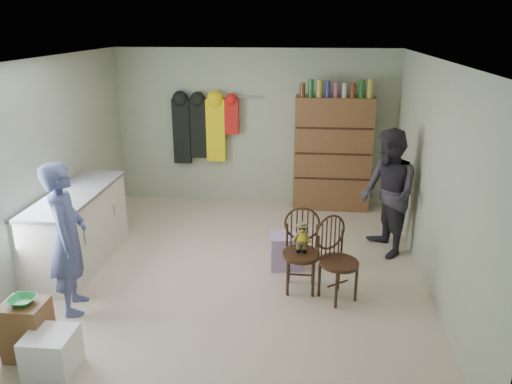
# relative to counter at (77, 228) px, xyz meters

# --- Properties ---
(ground_plane) EXTENTS (5.00, 5.00, 0.00)m
(ground_plane) POSITION_rel_counter_xyz_m (1.95, 0.00, -0.47)
(ground_plane) COLOR beige
(ground_plane) RESTS_ON ground
(room_walls) EXTENTS (5.00, 5.00, 5.00)m
(room_walls) POSITION_rel_counter_xyz_m (1.95, 0.53, 1.11)
(room_walls) COLOR #A8B195
(room_walls) RESTS_ON ground
(counter) EXTENTS (0.64, 1.86, 0.94)m
(counter) POSITION_rel_counter_xyz_m (0.00, 0.00, 0.00)
(counter) COLOR silver
(counter) RESTS_ON ground
(stool) EXTENTS (0.38, 0.32, 0.54)m
(stool) POSITION_rel_counter_xyz_m (0.34, -1.82, -0.20)
(stool) COLOR brown
(stool) RESTS_ON ground
(bowl) EXTENTS (0.23, 0.23, 0.06)m
(bowl) POSITION_rel_counter_xyz_m (0.34, -1.82, 0.10)
(bowl) COLOR green
(bowl) RESTS_ON stool
(plastic_tub) EXTENTS (0.41, 0.39, 0.38)m
(plastic_tub) POSITION_rel_counter_xyz_m (0.66, -2.01, -0.28)
(plastic_tub) COLOR white
(plastic_tub) RESTS_ON ground
(chair_front) EXTENTS (0.42, 0.42, 0.94)m
(chair_front) POSITION_rel_counter_xyz_m (2.76, -0.34, 0.06)
(chair_front) COLOR #392114
(chair_front) RESTS_ON ground
(chair_far) EXTENTS (0.58, 0.58, 0.93)m
(chair_far) POSITION_rel_counter_xyz_m (3.14, -0.50, 0.03)
(chair_far) COLOR #392114
(chair_far) RESTS_ON ground
(striped_bag) EXTENTS (0.43, 0.36, 0.42)m
(striped_bag) POSITION_rel_counter_xyz_m (2.58, 0.14, -0.26)
(striped_bag) COLOR pink
(striped_bag) RESTS_ON ground
(person_left) EXTENTS (0.54, 0.67, 1.61)m
(person_left) POSITION_rel_counter_xyz_m (0.40, -1.01, 0.33)
(person_left) COLOR #4A5487
(person_left) RESTS_ON ground
(person_right) EXTENTS (0.82, 0.94, 1.64)m
(person_right) POSITION_rel_counter_xyz_m (3.84, 0.69, 0.35)
(person_right) COLOR #2D2B33
(person_right) RESTS_ON ground
(dresser) EXTENTS (1.20, 0.39, 2.07)m
(dresser) POSITION_rel_counter_xyz_m (3.20, 2.30, 0.45)
(dresser) COLOR brown
(dresser) RESTS_ON ground
(coat_rack) EXTENTS (1.42, 0.12, 1.09)m
(coat_rack) POSITION_rel_counter_xyz_m (1.12, 2.38, 0.78)
(coat_rack) COLOR #99999E
(coat_rack) RESTS_ON ground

